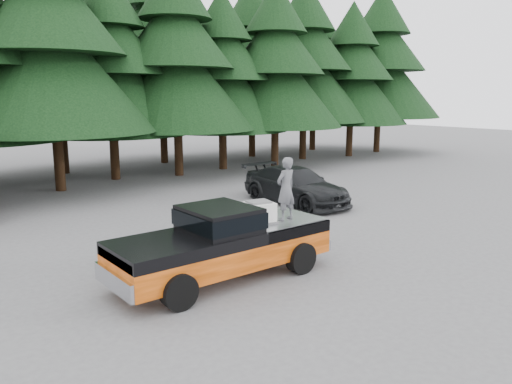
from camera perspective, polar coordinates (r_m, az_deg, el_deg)
ground at (r=14.39m, az=0.56°, el=-7.93°), size 120.00×120.00×0.00m
pickup_truck at (r=12.94m, az=-3.81°, el=-7.06°), size 6.00×2.04×1.33m
truck_cab at (r=12.61m, az=-4.24°, el=-3.00°), size 1.66×1.90×0.59m
air_compressor at (r=13.23m, az=0.31°, el=-2.43°), size 0.89×0.78×0.53m
man_on_bed at (r=13.45m, az=3.44°, el=0.37°), size 0.66×0.47×1.72m
parked_car at (r=21.77m, az=4.56°, el=0.74°), size 2.25×5.46×1.58m
treeline at (r=29.33m, az=-21.38°, el=16.31°), size 60.15×16.05×17.50m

